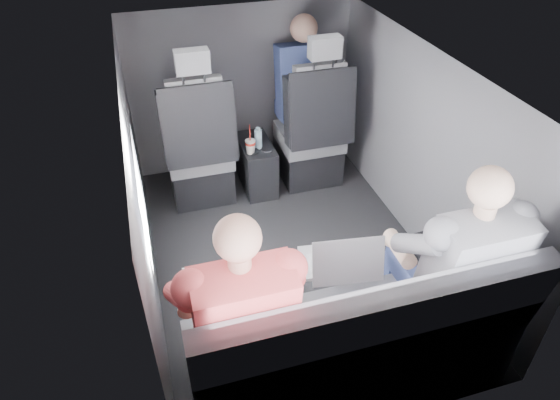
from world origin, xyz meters
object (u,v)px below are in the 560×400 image
object	(u,v)px
rear_bench	(354,348)
laptop_white	(217,283)
front_seat_left	(199,154)
soda_cup	(250,146)
water_bottle	(258,139)
passenger_rear_right	(451,264)
passenger_rear_left	(238,313)
laptop_black	(440,246)
center_console	(257,165)
laptop_silver	(340,260)
front_seat_right	(312,138)
passenger_front_right	(302,83)

from	to	relation	value
rear_bench	laptop_white	xyz separation A→B (m)	(-0.60, 0.31, 0.32)
front_seat_left	soda_cup	world-z (taller)	front_seat_left
water_bottle	passenger_rear_right	size ratio (longest dim) A/B	0.14
laptop_white	passenger_rear_left	bearing A→B (deg)	-75.68
laptop_black	soda_cup	bearing A→B (deg)	111.84
passenger_rear_left	center_console	bearing A→B (deg)	73.54
passenger_rear_right	front_seat_left	bearing A→B (deg)	118.29
laptop_black	passenger_rear_left	size ratio (longest dim) A/B	0.28
laptop_silver	front_seat_left	bearing A→B (deg)	106.06
front_seat_right	laptop_black	size ratio (longest dim) A/B	3.65
passenger_rear_right	center_console	bearing A→B (deg)	105.80
passenger_front_right	passenger_rear_right	bearing A→B (deg)	-87.96
water_bottle	passenger_front_right	bearing A→B (deg)	32.67
soda_cup	passenger_front_right	size ratio (longest dim) A/B	0.27
water_bottle	laptop_white	size ratio (longest dim) A/B	0.52
passenger_rear_right	passenger_rear_left	bearing A→B (deg)	179.99
rear_bench	laptop_white	distance (m)	0.75
center_console	passenger_rear_left	distance (m)	1.98
front_seat_left	passenger_front_right	xyz separation A→B (m)	(0.90, 0.26, 0.36)
front_seat_right	rear_bench	world-z (taller)	front_seat_right
front_seat_left	laptop_silver	distance (m)	1.70
water_bottle	laptop_black	distance (m)	1.73
center_console	rear_bench	distance (m)	1.94
front_seat_left	front_seat_right	xyz separation A→B (m)	(0.90, 0.00, 0.00)
laptop_black	front_seat_left	bearing A→B (deg)	121.23
laptop_black	passenger_front_right	distance (m)	1.92
water_bottle	passenger_rear_left	size ratio (longest dim) A/B	0.14
water_bottle	laptop_white	distance (m)	1.68
soda_cup	passenger_front_right	bearing A→B (deg)	33.60
water_bottle	laptop_black	bearing A→B (deg)	-71.33
front_seat_right	passenger_front_right	distance (m)	0.44
laptop_silver	soda_cup	bearing A→B (deg)	93.32
front_seat_right	passenger_rear_right	xyz separation A→B (m)	(0.07, -1.81, 0.24)
laptop_black	passenger_rear_left	bearing A→B (deg)	-172.21
passenger_front_right	laptop_silver	bearing A→B (deg)	-103.04
front_seat_left	passenger_rear_left	bearing A→B (deg)	-93.03
laptop_black	passenger_rear_left	world-z (taller)	passenger_rear_left
front_seat_left	laptop_white	xyz separation A→B (m)	(-0.15, -1.59, 0.23)
laptop_white	passenger_front_right	size ratio (longest dim) A/B	0.38
laptop_silver	laptop_white	bearing A→B (deg)	177.70
rear_bench	passenger_rear_right	world-z (taller)	passenger_rear_right
laptop_white	passenger_rear_left	xyz separation A→B (m)	(0.06, -0.22, 0.01)
rear_bench	passenger_rear_left	xyz separation A→B (m)	(-0.55, 0.09, 0.33)
laptop_white	laptop_silver	xyz separation A→B (m)	(0.62, -0.02, 0.00)
water_bottle	passenger_rear_left	distance (m)	1.87
rear_bench	laptop_white	world-z (taller)	rear_bench
center_console	passenger_rear_left	xyz separation A→B (m)	(-0.55, -1.85, 0.44)
front_seat_left	soda_cup	xyz separation A→B (m)	(0.38, -0.09, 0.06)
center_console	water_bottle	size ratio (longest dim) A/B	2.80
soda_cup	passenger_rear_left	bearing A→B (deg)	-105.37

